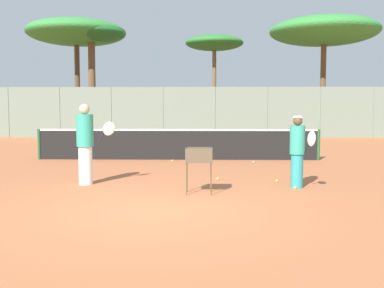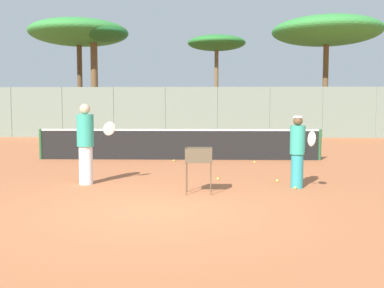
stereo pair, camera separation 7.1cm
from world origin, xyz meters
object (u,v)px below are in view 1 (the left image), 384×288
tennis_net (178,144)px  player_red_cap (297,151)px  ball_cart (199,159)px  player_white_outfit (85,143)px

tennis_net → player_red_cap: size_ratio=6.05×
player_red_cap → ball_cart: 2.32m
tennis_net → player_red_cap: 6.23m
player_white_outfit → ball_cart: player_white_outfit is taller
player_white_outfit → tennis_net: bearing=46.8°
tennis_net → ball_cart: (0.80, -6.18, 0.18)m
ball_cart → tennis_net: bearing=97.4°
tennis_net → player_red_cap: (3.00, -5.45, 0.29)m
tennis_net → player_white_outfit: 5.45m
tennis_net → player_white_outfit: size_ratio=5.19×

